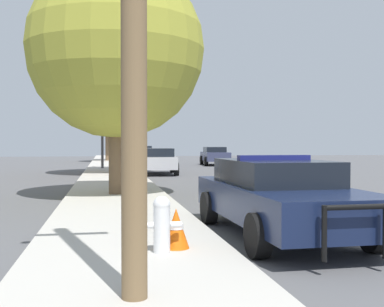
{
  "coord_description": "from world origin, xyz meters",
  "views": [
    {
      "loc": [
        -5.45,
        -8.04,
        1.66
      ],
      "look_at": [
        -1.06,
        16.24,
        1.15
      ],
      "focal_mm": 45.0,
      "sensor_mm": 36.0,
      "label": 1
    }
  ],
  "objects_px": {
    "police_car": "(278,195)",
    "car_background_oncoming": "(215,155)",
    "car_background_distant": "(143,152)",
    "tree_sidewalk_far": "(107,112)",
    "traffic_light": "(127,114)",
    "tree_sidewalk_mid": "(114,74)",
    "traffic_cone": "(176,228)",
    "fire_hydrant": "(162,222)",
    "tree_sidewalk_near": "(116,50)",
    "car_background_midblock": "(159,160)"
  },
  "relations": [
    {
      "from": "police_car",
      "to": "car_background_oncoming",
      "type": "xyz_separation_m",
      "value": [
        5.17,
        27.48,
        0.02
      ]
    },
    {
      "from": "police_car",
      "to": "car_background_distant",
      "type": "height_order",
      "value": "police_car"
    },
    {
      "from": "police_car",
      "to": "tree_sidewalk_far",
      "type": "height_order",
      "value": "tree_sidewalk_far"
    },
    {
      "from": "traffic_light",
      "to": "car_background_distant",
      "type": "height_order",
      "value": "traffic_light"
    },
    {
      "from": "tree_sidewalk_mid",
      "to": "traffic_light",
      "type": "bearing_deg",
      "value": 79.46
    },
    {
      "from": "car_background_distant",
      "to": "tree_sidewalk_mid",
      "type": "distance_m",
      "value": 28.59
    },
    {
      "from": "traffic_cone",
      "to": "tree_sidewalk_mid",
      "type": "bearing_deg",
      "value": 91.6
    },
    {
      "from": "car_background_oncoming",
      "to": "tree_sidewalk_far",
      "type": "bearing_deg",
      "value": -39.97
    },
    {
      "from": "fire_hydrant",
      "to": "car_background_distant",
      "type": "distance_m",
      "value": 47.16
    },
    {
      "from": "police_car",
      "to": "tree_sidewalk_mid",
      "type": "bearing_deg",
      "value": -82.8
    },
    {
      "from": "car_background_oncoming",
      "to": "tree_sidewalk_far",
      "type": "relative_size",
      "value": 0.7
    },
    {
      "from": "traffic_light",
      "to": "car_background_distant",
      "type": "bearing_deg",
      "value": 83.1
    },
    {
      "from": "fire_hydrant",
      "to": "tree_sidewalk_near",
      "type": "relative_size",
      "value": 0.11
    },
    {
      "from": "police_car",
      "to": "tree_sidewalk_far",
      "type": "bearing_deg",
      "value": -86.49
    },
    {
      "from": "car_background_midblock",
      "to": "car_background_oncoming",
      "type": "xyz_separation_m",
      "value": [
        5.37,
        9.96,
        0.01
      ]
    },
    {
      "from": "fire_hydrant",
      "to": "tree_sidewalk_far",
      "type": "distance_m",
      "value": 37.14
    },
    {
      "from": "fire_hydrant",
      "to": "car_background_midblock",
      "type": "height_order",
      "value": "car_background_midblock"
    },
    {
      "from": "police_car",
      "to": "car_background_midblock",
      "type": "relative_size",
      "value": 1.17
    },
    {
      "from": "tree_sidewalk_near",
      "to": "tree_sidewalk_mid",
      "type": "xyz_separation_m",
      "value": [
        0.16,
        10.97,
        0.82
      ]
    },
    {
      "from": "tree_sidewalk_far",
      "to": "tree_sidewalk_near",
      "type": "bearing_deg",
      "value": -89.67
    },
    {
      "from": "traffic_light",
      "to": "traffic_cone",
      "type": "distance_m",
      "value": 23.52
    },
    {
      "from": "traffic_light",
      "to": "tree_sidewalk_near",
      "type": "distance_m",
      "value": 15.54
    },
    {
      "from": "car_background_midblock",
      "to": "tree_sidewalk_mid",
      "type": "bearing_deg",
      "value": -176.43
    },
    {
      "from": "tree_sidewalk_far",
      "to": "car_background_midblock",
      "type": "bearing_deg",
      "value": -81.43
    },
    {
      "from": "car_background_midblock",
      "to": "tree_sidewalk_far",
      "type": "bearing_deg",
      "value": 101.89
    },
    {
      "from": "traffic_light",
      "to": "car_background_oncoming",
      "type": "height_order",
      "value": "traffic_light"
    },
    {
      "from": "car_background_distant",
      "to": "tree_sidewalk_mid",
      "type": "bearing_deg",
      "value": -101.73
    },
    {
      "from": "police_car",
      "to": "car_background_midblock",
      "type": "bearing_deg",
      "value": -90.5
    },
    {
      "from": "car_background_distant",
      "to": "tree_sidewalk_near",
      "type": "height_order",
      "value": "tree_sidewalk_near"
    },
    {
      "from": "car_background_oncoming",
      "to": "tree_sidewalk_near",
      "type": "relative_size",
      "value": 0.64
    },
    {
      "from": "fire_hydrant",
      "to": "car_background_midblock",
      "type": "xyz_separation_m",
      "value": [
        2.08,
        19.07,
        0.19
      ]
    },
    {
      "from": "traffic_light",
      "to": "car_background_midblock",
      "type": "height_order",
      "value": "traffic_light"
    },
    {
      "from": "tree_sidewalk_near",
      "to": "traffic_cone",
      "type": "bearing_deg",
      "value": -85.02
    },
    {
      "from": "traffic_light",
      "to": "traffic_cone",
      "type": "bearing_deg",
      "value": -90.76
    },
    {
      "from": "traffic_cone",
      "to": "traffic_light",
      "type": "bearing_deg",
      "value": 89.24
    },
    {
      "from": "traffic_light",
      "to": "tree_sidewalk_far",
      "type": "distance_m",
      "value": 13.46
    },
    {
      "from": "car_background_distant",
      "to": "traffic_cone",
      "type": "bearing_deg",
      "value": -98.1
    },
    {
      "from": "tree_sidewalk_mid",
      "to": "tree_sidewalk_far",
      "type": "bearing_deg",
      "value": 91.03
    },
    {
      "from": "police_car",
      "to": "tree_sidewalk_near",
      "type": "height_order",
      "value": "tree_sidewalk_near"
    },
    {
      "from": "traffic_light",
      "to": "car_background_midblock",
      "type": "relative_size",
      "value": 1.07
    },
    {
      "from": "fire_hydrant",
      "to": "car_background_midblock",
      "type": "distance_m",
      "value": 19.18
    },
    {
      "from": "car_background_oncoming",
      "to": "car_background_distant",
      "type": "relative_size",
      "value": 1.08
    },
    {
      "from": "car_background_midblock",
      "to": "traffic_light",
      "type": "bearing_deg",
      "value": 112.16
    },
    {
      "from": "tree_sidewalk_near",
      "to": "tree_sidewalk_far",
      "type": "relative_size",
      "value": 1.1
    },
    {
      "from": "car_background_oncoming",
      "to": "traffic_cone",
      "type": "relative_size",
      "value": 7.68
    },
    {
      "from": "tree_sidewalk_far",
      "to": "car_background_distant",
      "type": "bearing_deg",
      "value": 68.42
    },
    {
      "from": "tree_sidewalk_far",
      "to": "tree_sidewalk_mid",
      "type": "relative_size",
      "value": 0.77
    },
    {
      "from": "car_background_midblock",
      "to": "tree_sidewalk_near",
      "type": "xyz_separation_m",
      "value": [
        -2.53,
        -10.98,
        3.74
      ]
    },
    {
      "from": "police_car",
      "to": "fire_hydrant",
      "type": "xyz_separation_m",
      "value": [
        -2.29,
        -1.55,
        -0.18
      ]
    },
    {
      "from": "car_background_midblock",
      "to": "car_background_distant",
      "type": "xyz_separation_m",
      "value": [
        1.31,
        27.97,
        0.01
      ]
    }
  ]
}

